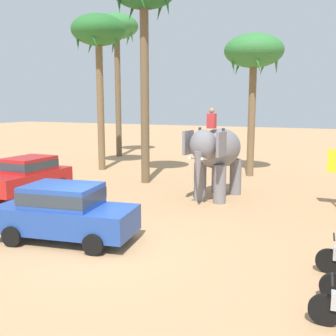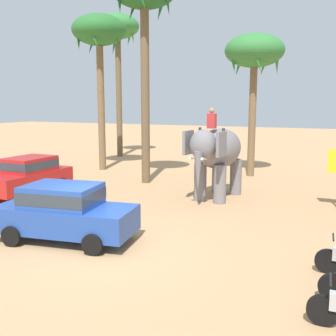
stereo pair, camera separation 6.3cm
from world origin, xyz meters
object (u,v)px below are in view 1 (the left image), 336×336
at_px(car_sedan_foreground, 65,210).
at_px(elephant_with_mahout, 217,153).
at_px(palm_tree_left_of_road, 254,55).
at_px(car_parked_far_side, 28,174).
at_px(palm_tree_far_back, 99,35).
at_px(palm_tree_behind_elephant, 117,32).

relative_size(car_sedan_foreground, elephant_with_mahout, 1.09).
bearing_deg(palm_tree_left_of_road, car_parked_far_side, -132.02).
xyz_separation_m(elephant_with_mahout, palm_tree_far_back, (-8.74, 4.36, 6.02)).
relative_size(palm_tree_behind_elephant, palm_tree_far_back, 1.15).
xyz_separation_m(elephant_with_mahout, palm_tree_left_of_road, (0.10, 6.00, 4.67)).
xyz_separation_m(palm_tree_left_of_road, palm_tree_far_back, (-8.84, -1.64, 1.35)).
distance_m(car_sedan_foreground, car_parked_far_side, 6.78).
bearing_deg(car_sedan_foreground, palm_tree_behind_elephant, 116.59).
xyz_separation_m(car_sedan_foreground, palm_tree_left_of_road, (2.57, 12.96, 5.73)).
relative_size(elephant_with_mahout, palm_tree_far_back, 0.43).
bearing_deg(elephant_with_mahout, car_sedan_foreground, -109.53).
relative_size(elephant_with_mahout, palm_tree_left_of_road, 0.51).
distance_m(car_sedan_foreground, palm_tree_behind_elephant, 20.90).
xyz_separation_m(palm_tree_behind_elephant, palm_tree_left_of_road, (11.15, -4.19, -2.59)).
bearing_deg(palm_tree_far_back, car_sedan_foreground, -61.02).
distance_m(car_sedan_foreground, palm_tree_far_back, 14.75).
relative_size(palm_tree_behind_elephant, palm_tree_left_of_road, 1.36).
xyz_separation_m(car_parked_far_side, palm_tree_behind_elephant, (-3.22, 12.99, 8.32)).
relative_size(car_parked_far_side, elephant_with_mahout, 1.04).
height_order(palm_tree_behind_elephant, palm_tree_far_back, palm_tree_behind_elephant).
bearing_deg(car_parked_far_side, palm_tree_far_back, 97.22).
xyz_separation_m(car_sedan_foreground, palm_tree_far_back, (-6.27, 11.32, 7.08)).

